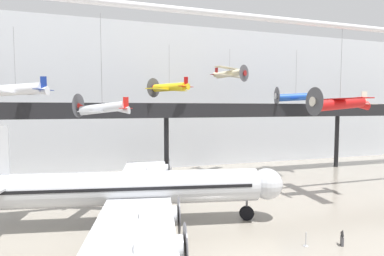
{
  "coord_description": "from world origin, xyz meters",
  "views": [
    {
      "loc": [
        -9.15,
        -15.65,
        10.3
      ],
      "look_at": [
        -1.67,
        8.48,
        8.58
      ],
      "focal_mm": 28.0,
      "sensor_mm": 36.0,
      "label": 1
    }
  ],
  "objects_px": {
    "suspended_plane_white_twin": "(16,90)",
    "info_sign_pedestal": "(342,240)",
    "suspended_plane_blue_trainer": "(296,97)",
    "suspended_plane_yellow_lowwing": "(169,87)",
    "suspended_plane_cream_biplane": "(230,73)",
    "suspended_plane_red_highwing": "(340,104)",
    "stanchion_barrier": "(306,242)",
    "airliner_silver_main": "(130,189)",
    "suspended_plane_silver_racer": "(102,108)"
  },
  "relations": [
    {
      "from": "suspended_plane_red_highwing",
      "to": "suspended_plane_cream_biplane",
      "type": "bearing_deg",
      "value": -61.54
    },
    {
      "from": "suspended_plane_cream_biplane",
      "to": "suspended_plane_blue_trainer",
      "type": "relative_size",
      "value": 0.78
    },
    {
      "from": "suspended_plane_red_highwing",
      "to": "airliner_silver_main",
      "type": "bearing_deg",
      "value": 6.81
    },
    {
      "from": "suspended_plane_white_twin",
      "to": "stanchion_barrier",
      "type": "height_order",
      "value": "suspended_plane_white_twin"
    },
    {
      "from": "suspended_plane_cream_biplane",
      "to": "info_sign_pedestal",
      "type": "height_order",
      "value": "suspended_plane_cream_biplane"
    },
    {
      "from": "airliner_silver_main",
      "to": "suspended_plane_blue_trainer",
      "type": "xyz_separation_m",
      "value": [
        26.25,
        13.02,
        8.64
      ]
    },
    {
      "from": "suspended_plane_red_highwing",
      "to": "suspended_plane_white_twin",
      "type": "xyz_separation_m",
      "value": [
        -34.24,
        9.91,
        1.45
      ]
    },
    {
      "from": "suspended_plane_red_highwing",
      "to": "suspended_plane_yellow_lowwing",
      "type": "distance_m",
      "value": 21.67
    },
    {
      "from": "suspended_plane_red_highwing",
      "to": "suspended_plane_blue_trainer",
      "type": "distance_m",
      "value": 12.47
    },
    {
      "from": "suspended_plane_white_twin",
      "to": "info_sign_pedestal",
      "type": "relative_size",
      "value": 6.93
    },
    {
      "from": "airliner_silver_main",
      "to": "info_sign_pedestal",
      "type": "relative_size",
      "value": 25.68
    },
    {
      "from": "airliner_silver_main",
      "to": "info_sign_pedestal",
      "type": "distance_m",
      "value": 17.29
    },
    {
      "from": "suspended_plane_white_twin",
      "to": "info_sign_pedestal",
      "type": "height_order",
      "value": "suspended_plane_white_twin"
    },
    {
      "from": "suspended_plane_red_highwing",
      "to": "stanchion_barrier",
      "type": "distance_m",
      "value": 17.63
    },
    {
      "from": "stanchion_barrier",
      "to": "info_sign_pedestal",
      "type": "relative_size",
      "value": 0.87
    },
    {
      "from": "airliner_silver_main",
      "to": "suspended_plane_silver_racer",
      "type": "bearing_deg",
      "value": 135.36
    },
    {
      "from": "suspended_plane_yellow_lowwing",
      "to": "info_sign_pedestal",
      "type": "height_order",
      "value": "suspended_plane_yellow_lowwing"
    },
    {
      "from": "airliner_silver_main",
      "to": "suspended_plane_cream_biplane",
      "type": "bearing_deg",
      "value": 54.23
    },
    {
      "from": "suspended_plane_blue_trainer",
      "to": "info_sign_pedestal",
      "type": "height_order",
      "value": "suspended_plane_blue_trainer"
    },
    {
      "from": "suspended_plane_silver_racer",
      "to": "info_sign_pedestal",
      "type": "relative_size",
      "value": 7.66
    },
    {
      "from": "suspended_plane_blue_trainer",
      "to": "info_sign_pedestal",
      "type": "xyz_separation_m",
      "value": [
        -11.51,
        -21.62,
        -11.43
      ]
    },
    {
      "from": "info_sign_pedestal",
      "to": "suspended_plane_blue_trainer",
      "type": "bearing_deg",
      "value": 90.68
    },
    {
      "from": "suspended_plane_cream_biplane",
      "to": "suspended_plane_blue_trainer",
      "type": "bearing_deg",
      "value": 42.92
    },
    {
      "from": "stanchion_barrier",
      "to": "suspended_plane_blue_trainer",
      "type": "bearing_deg",
      "value": 55.9
    },
    {
      "from": "suspended_plane_yellow_lowwing",
      "to": "airliner_silver_main",
      "type": "bearing_deg",
      "value": 116.07
    },
    {
      "from": "suspended_plane_silver_racer",
      "to": "suspended_plane_blue_trainer",
      "type": "bearing_deg",
      "value": -135.95
    },
    {
      "from": "suspended_plane_yellow_lowwing",
      "to": "suspended_plane_white_twin",
      "type": "bearing_deg",
      "value": 64.34
    },
    {
      "from": "suspended_plane_yellow_lowwing",
      "to": "suspended_plane_cream_biplane",
      "type": "height_order",
      "value": "suspended_plane_cream_biplane"
    },
    {
      "from": "suspended_plane_silver_racer",
      "to": "suspended_plane_blue_trainer",
      "type": "relative_size",
      "value": 1.14
    },
    {
      "from": "airliner_silver_main",
      "to": "suspended_plane_red_highwing",
      "type": "bearing_deg",
      "value": 12.87
    },
    {
      "from": "airliner_silver_main",
      "to": "info_sign_pedestal",
      "type": "height_order",
      "value": "airliner_silver_main"
    },
    {
      "from": "suspended_plane_yellow_lowwing",
      "to": "stanchion_barrier",
      "type": "bearing_deg",
      "value": 153.29
    },
    {
      "from": "suspended_plane_yellow_lowwing",
      "to": "suspended_plane_cream_biplane",
      "type": "bearing_deg",
      "value": -125.05
    },
    {
      "from": "suspended_plane_yellow_lowwing",
      "to": "suspended_plane_blue_trainer",
      "type": "relative_size",
      "value": 0.87
    },
    {
      "from": "suspended_plane_blue_trainer",
      "to": "suspended_plane_white_twin",
      "type": "bearing_deg",
      "value": 18.8
    },
    {
      "from": "airliner_silver_main",
      "to": "suspended_plane_cream_biplane",
      "type": "distance_m",
      "value": 25.99
    },
    {
      "from": "suspended_plane_silver_racer",
      "to": "info_sign_pedestal",
      "type": "distance_m",
      "value": 22.74
    },
    {
      "from": "airliner_silver_main",
      "to": "suspended_plane_white_twin",
      "type": "height_order",
      "value": "suspended_plane_white_twin"
    },
    {
      "from": "stanchion_barrier",
      "to": "info_sign_pedestal",
      "type": "distance_m",
      "value": 2.74
    },
    {
      "from": "suspended_plane_blue_trainer",
      "to": "info_sign_pedestal",
      "type": "relative_size",
      "value": 6.69
    },
    {
      "from": "suspended_plane_yellow_lowwing",
      "to": "info_sign_pedestal",
      "type": "distance_m",
      "value": 28.04
    },
    {
      "from": "suspended_plane_cream_biplane",
      "to": "airliner_silver_main",
      "type": "bearing_deg",
      "value": -76.92
    },
    {
      "from": "airliner_silver_main",
      "to": "suspended_plane_silver_racer",
      "type": "distance_m",
      "value": 7.93
    },
    {
      "from": "suspended_plane_red_highwing",
      "to": "suspended_plane_yellow_lowwing",
      "type": "height_order",
      "value": "suspended_plane_yellow_lowwing"
    },
    {
      "from": "suspended_plane_yellow_lowwing",
      "to": "info_sign_pedestal",
      "type": "bearing_deg",
      "value": 158.85
    },
    {
      "from": "suspended_plane_red_highwing",
      "to": "suspended_plane_cream_biplane",
      "type": "height_order",
      "value": "suspended_plane_cream_biplane"
    },
    {
      "from": "info_sign_pedestal",
      "to": "suspended_plane_silver_racer",
      "type": "bearing_deg",
      "value": 174.01
    },
    {
      "from": "suspended_plane_blue_trainer",
      "to": "suspended_plane_yellow_lowwing",
      "type": "bearing_deg",
      "value": 9.06
    },
    {
      "from": "airliner_silver_main",
      "to": "suspended_plane_red_highwing",
      "type": "relative_size",
      "value": 3.37
    },
    {
      "from": "airliner_silver_main",
      "to": "suspended_plane_blue_trainer",
      "type": "relative_size",
      "value": 3.84
    }
  ]
}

